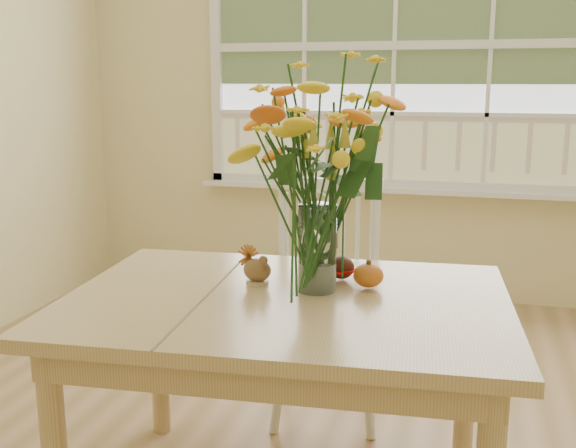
# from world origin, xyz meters

# --- Properties ---
(wall_back) EXTENTS (4.00, 0.02, 2.70)m
(wall_back) POSITION_xyz_m (0.00, 2.25, 1.35)
(wall_back) COLOR beige
(wall_back) RESTS_ON floor
(window) EXTENTS (2.42, 0.12, 1.74)m
(window) POSITION_xyz_m (0.00, 2.21, 1.53)
(window) COLOR silver
(window) RESTS_ON wall_back
(dining_table) EXTENTS (1.39, 1.04, 0.71)m
(dining_table) POSITION_xyz_m (-0.04, -0.07, 0.62)
(dining_table) COLOR tan
(dining_table) RESTS_ON floor
(windsor_chair) EXTENTS (0.50, 0.48, 0.93)m
(windsor_chair) POSITION_xyz_m (-0.06, 0.64, 0.52)
(windsor_chair) COLOR white
(windsor_chair) RESTS_ON floor
(flower_vase) EXTENTS (0.56, 0.56, 0.67)m
(flower_vase) POSITION_xyz_m (0.03, 0.02, 1.11)
(flower_vase) COLOR white
(flower_vase) RESTS_ON dining_table
(pumpkin) EXTENTS (0.10, 0.10, 0.07)m
(pumpkin) POSITION_xyz_m (0.19, 0.08, 0.75)
(pumpkin) COLOR #C66217
(pumpkin) RESTS_ON dining_table
(turkey_figurine) EXTENTS (0.10, 0.07, 0.11)m
(turkey_figurine) POSITION_xyz_m (-0.16, 0.03, 0.76)
(turkey_figurine) COLOR #CCB78C
(turkey_figurine) RESTS_ON dining_table
(dark_gourd) EXTENTS (0.13, 0.08, 0.08)m
(dark_gourd) POSITION_xyz_m (0.09, 0.15, 0.75)
(dark_gourd) COLOR #38160F
(dark_gourd) RESTS_ON dining_table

